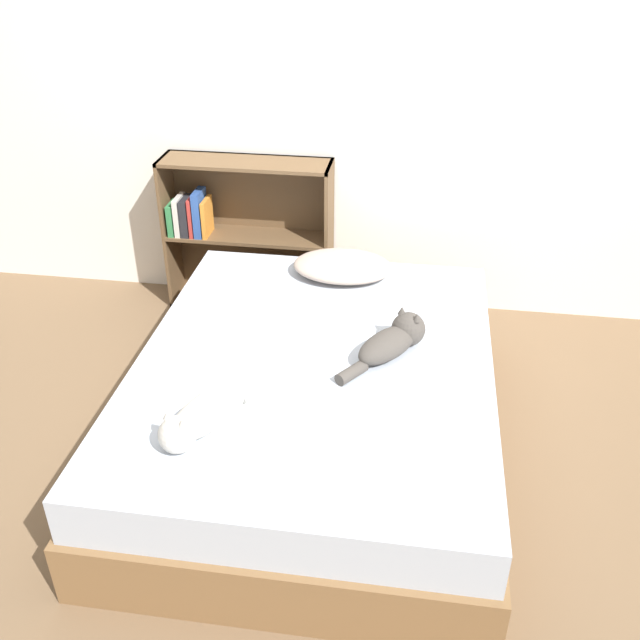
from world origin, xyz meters
name	(u,v)px	position (x,y,z in m)	size (l,w,h in m)	color
ground_plane	(315,443)	(0.00, 0.00, 0.00)	(8.00, 8.00, 0.00)	brown
wall_back	(355,88)	(0.00, 1.38, 1.25)	(8.00, 0.06, 2.50)	white
bed	(315,403)	(0.00, 0.00, 0.23)	(1.52, 1.94, 0.47)	brown
pillow	(343,266)	(0.02, 0.76, 0.52)	(0.50, 0.36, 0.11)	#B29E8E
cat_light	(204,415)	(-0.32, -0.52, 0.54)	(0.33, 0.51, 0.16)	beige
cat_dark	(394,340)	(0.32, 0.09, 0.53)	(0.35, 0.44, 0.17)	#47423D
bookshelf	(242,230)	(-0.62, 1.25, 0.46)	(0.95, 0.26, 0.88)	brown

